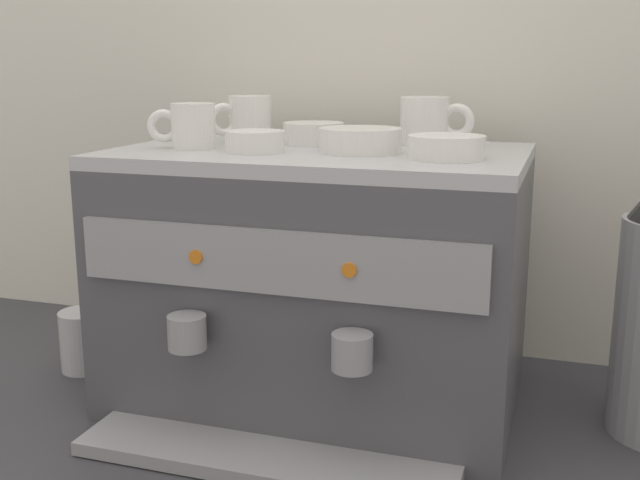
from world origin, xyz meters
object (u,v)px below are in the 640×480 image
Objects in this scene: milk_pitcher at (84,340)px; ceramic_cup_0 at (427,121)px; espresso_machine at (319,278)px; ceramic_cup_2 at (191,126)px; ceramic_bowl_1 at (255,142)px; ceramic_bowl_0 at (313,134)px; ceramic_bowl_2 at (360,141)px; ceramic_bowl_3 at (446,148)px; ceramic_cup_1 at (248,119)px.

ceramic_cup_0 is at bearing 14.66° from milk_pitcher.
espresso_machine is 6.06× the size of ceramic_cup_2.
ceramic_cup_0 is 0.30m from ceramic_bowl_1.
ceramic_bowl_2 is (0.11, -0.09, 0.00)m from ceramic_bowl_0.
ceramic_cup_2 reaches higher than espresso_machine.
ceramic_cup_2 is 0.96× the size of milk_pitcher.
ceramic_cup_2 reaches higher than ceramic_bowl_0.
ceramic_cup_2 is at bearing 172.01° from ceramic_bowl_1.
ceramic_bowl_1 is at bearing -178.79° from ceramic_bowl_3.
ceramic_cup_1 is 0.40m from ceramic_bowl_3.
ceramic_cup_1 is 0.94× the size of ceramic_cup_2.
ceramic_cup_1 is 0.13m from ceramic_bowl_0.
ceramic_bowl_1 is (0.08, -0.15, -0.02)m from ceramic_cup_1.
milk_pitcher is at bearing 176.86° from ceramic_bowl_3.
ceramic_bowl_1 is (-0.08, -0.07, 0.23)m from espresso_machine.
ceramic_bowl_0 is (-0.18, -0.06, -0.02)m from ceramic_cup_0.
ceramic_cup_1 is at bearing 117.08° from ceramic_bowl_1.
milk_pitcher is at bearing 174.07° from ceramic_cup_2.
ceramic_cup_0 is 0.31m from ceramic_cup_1.
ceramic_bowl_3 is (0.21, -0.06, 0.23)m from espresso_machine.
ceramic_cup_1 is 0.79× the size of ceramic_bowl_2.
ceramic_bowl_3 reaches higher than milk_pitcher.
milk_pitcher is (-0.45, -0.02, -0.15)m from espresso_machine.
ceramic_cup_0 is 1.35× the size of ceramic_bowl_1.
ceramic_bowl_3 is (0.14, -0.04, -0.00)m from ceramic_bowl_2.
ceramic_cup_0 is 0.17m from ceramic_bowl_2.
ceramic_cup_2 is (-0.20, -0.05, 0.25)m from espresso_machine.
ceramic_cup_2 is 0.96× the size of ceramic_bowl_3.
ceramic_bowl_2 is at bearing -40.26° from ceramic_bowl_0.
milk_pitcher is at bearing -167.05° from ceramic_bowl_0.
ceramic_cup_1 is at bearing 20.01° from milk_pitcher.
ceramic_cup_2 is at bearing -143.87° from ceramic_bowl_0.
ceramic_cup_1 reaches higher than ceramic_bowl_3.
ceramic_bowl_1 is 0.72× the size of ceramic_bowl_2.
ceramic_bowl_2 is (0.15, 0.05, 0.00)m from ceramic_bowl_1.
ceramic_bowl_0 is at bearing 36.13° from ceramic_cup_2.
ceramic_bowl_1 is at bearing -109.38° from ceramic_bowl_0.
ceramic_cup_2 is 0.12m from ceramic_bowl_1.
ceramic_cup_0 is at bearing 108.41° from ceramic_bowl_3.
ceramic_cup_2 is 0.41m from ceramic_bowl_3.
ceramic_bowl_0 reaches higher than ceramic_bowl_1.
ceramic_bowl_2 is at bearing 6.56° from ceramic_cup_2.
espresso_machine is 0.24m from ceramic_bowl_0.
ceramic_bowl_0 is at bearing 114.98° from espresso_machine.
ceramic_bowl_1 is at bearing -141.37° from espresso_machine.
ceramic_bowl_0 is 0.28m from ceramic_bowl_3.
ceramic_cup_0 reaches higher than ceramic_bowl_2.
ceramic_bowl_1 is 0.53m from milk_pitcher.
milk_pitcher is (-0.41, -0.10, -0.38)m from ceramic_bowl_0.
ceramic_cup_0 is 1.12× the size of milk_pitcher.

